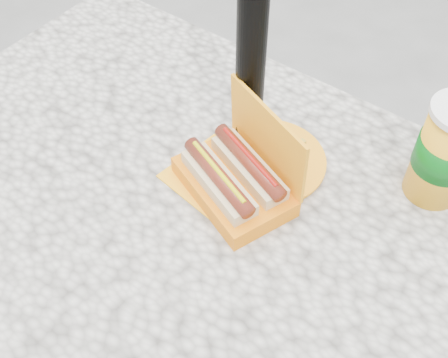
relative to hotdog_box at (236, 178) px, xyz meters
The scene contains 4 objects.
picnic_table 0.16m from the hotdog_box, 135.20° to the right, with size 1.20×0.80×0.75m.
hotdog_box is the anchor object (origin of this frame).
fries_plate 0.09m from the hotdog_box, 85.98° to the left, with size 0.25×0.27×0.04m.
soda_cup 0.35m from the hotdog_box, 37.19° to the left, with size 0.10×0.10×0.19m.
Camera 1 is at (0.40, -0.46, 1.52)m, focal length 45.00 mm.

